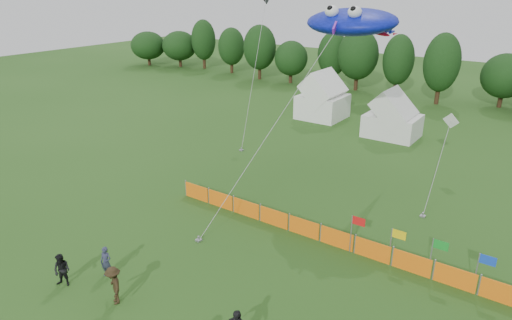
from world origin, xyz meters
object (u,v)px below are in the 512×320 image
Objects in this scene: tent_right at (393,119)px; spectator_a at (106,262)px; barrier_fence at (337,238)px; spectator_c at (114,285)px; spectator_b at (62,270)px; tent_left at (323,99)px; stingray_kite at (355,22)px.

tent_right is 3.01× the size of spectator_a.
spectator_a is (-7.84, -8.77, 0.29)m from barrier_fence.
spectator_c is (-1.68, -29.93, -0.78)m from tent_right.
spectator_b is at bearing -98.68° from tent_right.
spectator_c is at bearing -12.80° from spectator_b.
spectator_c is (1.92, -1.05, 0.12)m from spectator_a.
barrier_fence is 11.47m from spectator_c.
spectator_c reaches higher than spectator_a.
tent_left is 0.23× the size of stingray_kite.
stingray_kite reaches higher than spectator_c.
tent_right is (8.15, -1.93, -0.31)m from tent_left.
tent_right is at bearing 93.46° from stingray_kite.
spectator_c is at bearing -93.22° from tent_right.
tent_left is at bearing 122.86° from stingray_kite.
stingray_kite reaches higher than tent_right.
spectator_a is 1.95m from spectator_b.
stingray_kite is at bearing 112.54° from spectator_c.
stingray_kite is (-3.52, 8.33, 10.43)m from barrier_fence.
tent_right is at bearing 101.89° from barrier_fence.
spectator_c is at bearing -121.10° from barrier_fence.
tent_right is 14.99m from stingray_kite.
spectator_a is 0.08× the size of stingray_kite.
tent_right reaches higher than spectator_b.
tent_left is at bearing 80.30° from spectator_a.
stingray_kite is (8.86, -13.71, 8.94)m from tent_left.
barrier_fence is (12.38, -22.04, -1.50)m from tent_left.
spectator_a is at bearing -131.79° from barrier_fence.
tent_right is 30.88m from spectator_b.
spectator_c reaches higher than barrier_fence.
spectator_b is 21.96m from stingray_kite.
spectator_a is 2.19m from spectator_c.
barrier_fence is at bearing 88.97° from spectator_c.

